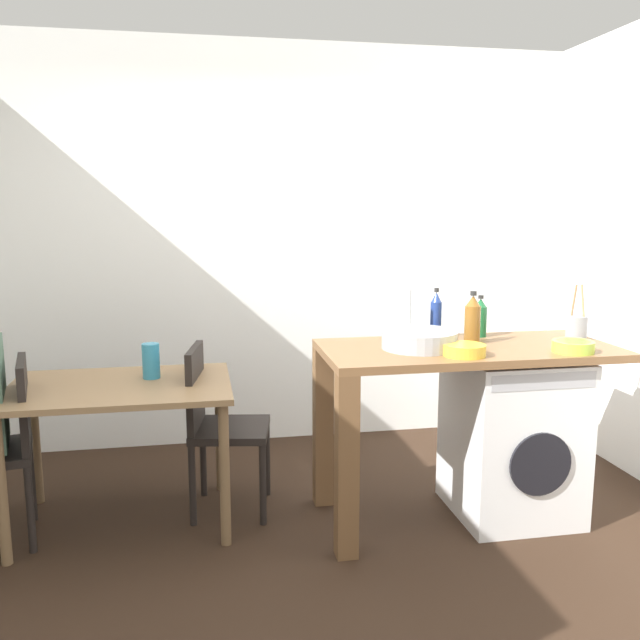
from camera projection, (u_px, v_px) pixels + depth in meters
name	position (u px, v px, depth m)	size (l,w,h in m)	color
ground_plane	(311.00, 561.00, 3.07)	(5.46, 5.46, 0.00)	black
wall_back	(267.00, 247.00, 4.54)	(4.60, 0.10, 2.70)	white
dining_table	(121.00, 403.00, 3.35)	(1.10, 0.76, 0.74)	olive
chair_person_seat	(3.00, 441.00, 3.19)	(0.47, 0.47, 0.90)	black
chair_opposite	(216.00, 419.00, 3.52)	(0.46, 0.46, 0.90)	black
kitchen_counter	(428.00, 378.00, 3.37)	(1.50, 0.68, 0.92)	brown
washing_machine	(512.00, 435.00, 3.51)	(0.60, 0.61, 0.86)	white
sink_basin	(419.00, 340.00, 3.32)	(0.38, 0.38, 0.09)	#9EA0A5
tap	(409.00, 315.00, 3.48)	(0.02, 0.02, 0.28)	#B2B2B7
bottle_tall_green	(436.00, 315.00, 3.59)	(0.06, 0.06, 0.27)	navy
bottle_squat_brown	(472.00, 320.00, 3.43)	(0.08, 0.08, 0.27)	brown
bottle_clear_small	(480.00, 318.00, 3.62)	(0.07, 0.07, 0.23)	#19592D
mixing_bowl	(464.00, 349.00, 3.16)	(0.20, 0.20, 0.06)	gold
utensil_crock	(576.00, 327.00, 3.53)	(0.11, 0.11, 0.30)	gray
colander	(573.00, 346.00, 3.24)	(0.20, 0.20, 0.06)	#A8C63D
vase	(151.00, 361.00, 3.44)	(0.09, 0.09, 0.18)	teal
scissors	(467.00, 350.00, 3.27)	(0.15, 0.06, 0.01)	#B2B2B7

